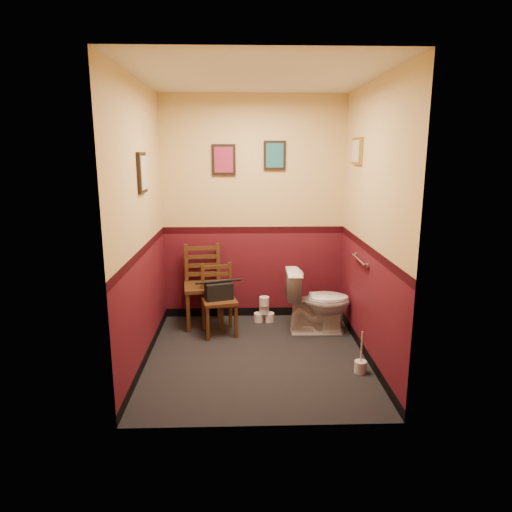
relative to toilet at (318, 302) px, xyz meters
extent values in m
cube|color=black|center=(-0.72, -0.65, -0.37)|extent=(2.20, 2.40, 0.00)
cube|color=silver|center=(-0.72, -0.65, 2.33)|extent=(2.20, 2.40, 0.00)
cube|color=#50111C|center=(-0.72, 0.55, 0.98)|extent=(2.20, 0.00, 2.70)
cube|color=#50111C|center=(-0.72, -1.85, 0.98)|extent=(2.20, 0.00, 2.70)
cube|color=#50111C|center=(-1.82, -0.65, 0.98)|extent=(0.00, 2.40, 2.70)
cube|color=#50111C|center=(0.38, -0.65, 0.98)|extent=(0.00, 2.40, 2.70)
cylinder|color=silver|center=(0.35, -0.40, 0.58)|extent=(0.03, 0.50, 0.03)
cylinder|color=silver|center=(0.37, -0.65, 0.58)|extent=(0.02, 0.06, 0.06)
cylinder|color=silver|center=(0.37, -0.15, 0.58)|extent=(0.02, 0.06, 0.06)
cube|color=black|center=(-1.07, 0.53, 1.58)|extent=(0.28, 0.03, 0.36)
cube|color=maroon|center=(-1.07, 0.52, 1.58)|extent=(0.22, 0.01, 0.30)
cube|color=black|center=(-0.47, 0.53, 1.63)|extent=(0.26, 0.03, 0.34)
cube|color=#1F5F66|center=(-0.47, 0.52, 1.63)|extent=(0.20, 0.01, 0.28)
cube|color=black|center=(-1.80, -0.55, 1.48)|extent=(0.03, 0.30, 0.38)
cube|color=#BBB593|center=(-1.79, -0.55, 1.48)|extent=(0.01, 0.24, 0.31)
cube|color=olive|center=(0.36, -0.05, 1.68)|extent=(0.03, 0.34, 0.28)
cube|color=#BBB593|center=(0.35, -0.05, 1.68)|extent=(0.01, 0.28, 0.22)
imported|color=white|center=(0.00, 0.00, 0.00)|extent=(0.75, 0.42, 0.73)
cylinder|color=silver|center=(0.25, -1.02, -0.31)|extent=(0.11, 0.11, 0.11)
cylinder|color=silver|center=(0.25, -1.02, -0.12)|extent=(0.02, 0.02, 0.33)
cube|color=#4A2D16|center=(-1.32, 0.25, 0.12)|extent=(0.50, 0.50, 0.04)
cube|color=#4A2D16|center=(-1.49, 0.03, -0.13)|extent=(0.05, 0.05, 0.48)
cube|color=#4A2D16|center=(-1.54, 0.42, -0.13)|extent=(0.05, 0.05, 0.48)
cube|color=#4A2D16|center=(-1.11, 0.08, -0.13)|extent=(0.05, 0.05, 0.48)
cube|color=#4A2D16|center=(-1.15, 0.46, -0.13)|extent=(0.05, 0.05, 0.48)
cube|color=#4A2D16|center=(-1.54, 0.42, 0.36)|extent=(0.05, 0.04, 0.48)
cube|color=#4A2D16|center=(-1.16, 0.47, 0.36)|extent=(0.05, 0.04, 0.48)
cube|color=#4A2D16|center=(-1.35, 0.44, 0.22)|extent=(0.36, 0.07, 0.05)
cube|color=#4A2D16|center=(-1.35, 0.44, 0.33)|extent=(0.36, 0.07, 0.05)
cube|color=#4A2D16|center=(-1.35, 0.44, 0.44)|extent=(0.36, 0.07, 0.05)
cube|color=#4A2D16|center=(-1.35, 0.44, 0.54)|extent=(0.36, 0.07, 0.05)
cube|color=#4A2D16|center=(-1.13, -0.03, 0.03)|extent=(0.44, 0.44, 0.04)
cube|color=#4A2D16|center=(-1.25, -0.22, -0.17)|extent=(0.04, 0.04, 0.40)
cube|color=#4A2D16|center=(-1.32, 0.09, -0.17)|extent=(0.04, 0.04, 0.40)
cube|color=#4A2D16|center=(-0.94, -0.15, -0.17)|extent=(0.04, 0.04, 0.40)
cube|color=#4A2D16|center=(-1.01, 0.16, -0.17)|extent=(0.04, 0.04, 0.40)
cube|color=#4A2D16|center=(-1.32, 0.10, 0.23)|extent=(0.04, 0.04, 0.40)
cube|color=#4A2D16|center=(-1.01, 0.17, 0.23)|extent=(0.04, 0.04, 0.40)
cube|color=#4A2D16|center=(-1.16, 0.13, 0.12)|extent=(0.30, 0.09, 0.04)
cube|color=#4A2D16|center=(-1.16, 0.13, 0.21)|extent=(0.30, 0.09, 0.04)
cube|color=#4A2D16|center=(-1.16, 0.13, 0.30)|extent=(0.30, 0.09, 0.04)
cube|color=#4A2D16|center=(-1.16, 0.13, 0.39)|extent=(0.30, 0.09, 0.04)
cube|color=black|center=(-1.13, -0.03, 0.15)|extent=(0.33, 0.24, 0.19)
cylinder|color=black|center=(-1.13, -0.03, 0.26)|extent=(0.26, 0.10, 0.03)
cylinder|color=silver|center=(-0.66, 0.34, -0.31)|extent=(0.12, 0.12, 0.11)
cylinder|color=silver|center=(-0.53, 0.34, -0.31)|extent=(0.12, 0.12, 0.11)
cylinder|color=silver|center=(-0.60, 0.33, -0.20)|extent=(0.12, 0.12, 0.11)
cylinder|color=silver|center=(-0.60, 0.31, -0.09)|extent=(0.12, 0.12, 0.11)
camera|label=1|loc=(-0.87, -4.95, 1.68)|focal=32.00mm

